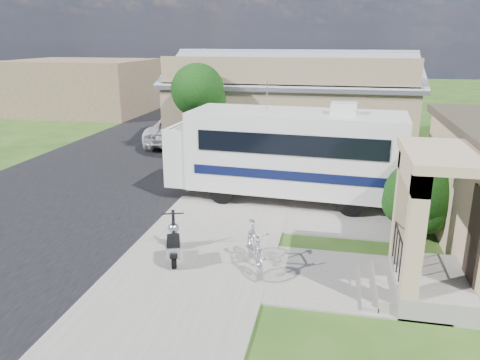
% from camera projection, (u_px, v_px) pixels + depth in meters
% --- Properties ---
extents(ground, '(120.00, 120.00, 0.00)m').
position_uv_depth(ground, '(239.00, 252.00, 12.85)').
color(ground, '#1A3D10').
extents(street_slab, '(9.00, 80.00, 0.02)m').
position_uv_depth(street_slab, '(135.00, 154.00, 23.66)').
color(street_slab, black).
rests_on(street_slab, ground).
extents(sidewalk_slab, '(4.00, 80.00, 0.06)m').
position_uv_depth(sidewalk_slab, '(262.00, 160.00, 22.39)').
color(sidewalk_slab, slate).
rests_on(sidewalk_slab, ground).
extents(driveway_slab, '(7.00, 6.00, 0.05)m').
position_uv_depth(driveway_slab, '(306.00, 201.00, 16.76)').
color(driveway_slab, slate).
rests_on(driveway_slab, ground).
extents(walk_slab, '(4.00, 3.00, 0.05)m').
position_uv_depth(walk_slab, '(352.00, 280.00, 11.32)').
color(walk_slab, slate).
rests_on(walk_slab, ground).
extents(warehouse, '(12.50, 8.40, 5.04)m').
position_uv_depth(warehouse, '(292.00, 108.00, 25.34)').
color(warehouse, '#826F51').
rests_on(warehouse, ground).
extents(distant_bldg_far, '(10.00, 8.00, 4.00)m').
position_uv_depth(distant_bldg_far, '(83.00, 86.00, 36.16)').
color(distant_bldg_far, brown).
rests_on(distant_bldg_far, ground).
extents(distant_bldg_near, '(8.00, 7.00, 3.20)m').
position_uv_depth(distant_bldg_near, '(163.00, 79.00, 47.12)').
color(distant_bldg_near, '#826F51').
rests_on(distant_bldg_near, ground).
extents(street_tree_a, '(2.44, 2.40, 4.58)m').
position_uv_depth(street_tree_a, '(200.00, 93.00, 21.09)').
color(street_tree_a, black).
rests_on(street_tree_a, ground).
extents(street_tree_b, '(2.44, 2.40, 4.73)m').
position_uv_depth(street_tree_b, '(244.00, 73.00, 30.40)').
color(street_tree_b, black).
rests_on(street_tree_b, ground).
extents(street_tree_c, '(2.44, 2.40, 4.42)m').
position_uv_depth(street_tree_c, '(265.00, 69.00, 38.91)').
color(street_tree_c, black).
rests_on(street_tree_c, ground).
extents(motorhome, '(8.35, 3.12, 4.20)m').
position_uv_depth(motorhome, '(287.00, 151.00, 16.53)').
color(motorhome, silver).
rests_on(motorhome, ground).
extents(shrub, '(2.20, 2.10, 2.70)m').
position_uv_depth(shrub, '(421.00, 192.00, 13.47)').
color(shrub, black).
rests_on(shrub, ground).
extents(scooter, '(0.86, 1.65, 1.12)m').
position_uv_depth(scooter, '(174.00, 244.00, 12.18)').
color(scooter, black).
rests_on(scooter, ground).
extents(bicycle, '(1.18, 2.00, 1.16)m').
position_uv_depth(bicycle, '(255.00, 249.00, 11.73)').
color(bicycle, '#9B9BA2').
rests_on(bicycle, ground).
extents(pickup_truck, '(3.17, 5.91, 1.58)m').
position_uv_depth(pickup_truck, '(178.00, 129.00, 25.89)').
color(pickup_truck, silver).
rests_on(pickup_truck, ground).
extents(van, '(3.89, 7.00, 1.92)m').
position_uv_depth(van, '(203.00, 109.00, 32.05)').
color(van, silver).
rests_on(van, ground).
extents(garden_hose, '(0.39, 0.39, 0.17)m').
position_uv_depth(garden_hose, '(386.00, 271.00, 11.66)').
color(garden_hose, '#156B18').
rests_on(garden_hose, ground).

